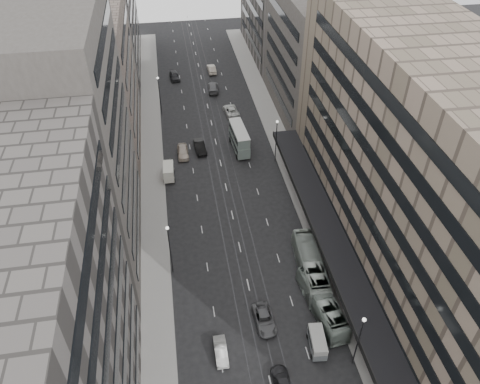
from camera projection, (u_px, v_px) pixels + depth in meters
ground at (260, 337)px, 55.70m from camera, size 220.00×220.00×0.00m
sidewalk_right at (284, 152)px, 85.82m from camera, size 4.00×125.00×0.15m
sidewalk_left at (152, 164)px, 82.79m from camera, size 4.00×125.00×0.15m
department_store at (429, 179)px, 55.06m from camera, size 19.20×60.00×30.00m
building_right_mid at (318, 54)px, 90.55m from camera, size 15.00×28.00×24.00m
building_left_a at (21, 353)px, 37.39m from camera, size 15.00×28.00×30.00m
building_left_b at (60, 147)px, 56.75m from camera, size 15.00×26.00×34.00m
building_left_c at (87, 82)px, 80.23m from camera, size 15.00×28.00×25.00m
building_left_d at (99, 10)px, 104.49m from camera, size 15.00×38.00×28.00m
lamp_right_near at (360, 336)px, 49.81m from camera, size 0.44×0.44×8.32m
lamp_right_far at (276, 136)px, 80.37m from camera, size 0.44×0.44×8.32m
lamp_left_near at (169, 244)px, 60.35m from camera, size 0.44×0.44×8.32m
lamp_left_far at (159, 91)px, 93.21m from camera, size 0.44×0.44×8.32m
bus_near at (322, 303)px, 57.67m from camera, size 3.85×11.23×3.07m
bus_far at (311, 266)px, 62.15m from camera, size 3.58×12.22×3.36m
double_decker at (239, 138)px, 85.06m from camera, size 2.92×8.22×4.43m
vw_microbus at (317, 342)px, 53.84m from camera, size 2.12×4.07×2.12m
panel_van at (169, 171)px, 78.99m from camera, size 2.02×3.93×2.44m
sedan_1 at (221, 351)px, 53.48m from camera, size 1.41×4.02×1.32m
sedan_2 at (264, 319)px, 56.80m from camera, size 2.57×5.13×1.39m
sedan_3 at (283, 383)px, 50.50m from camera, size 2.08×4.71×1.35m
sedan_4 at (183, 152)px, 84.48m from camera, size 1.98×4.91×1.67m
sedan_5 at (200, 147)px, 85.72m from camera, size 2.18×5.21×1.68m
sedan_6 at (231, 110)px, 96.24m from camera, size 3.15×5.78×1.54m
sedan_7 at (213, 87)px, 104.12m from camera, size 2.83×5.85×1.64m
sedan_8 at (175, 76)px, 108.67m from camera, size 2.49×5.11×1.68m
sedan_9 at (212, 69)px, 111.56m from camera, size 1.86×5.04×1.65m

